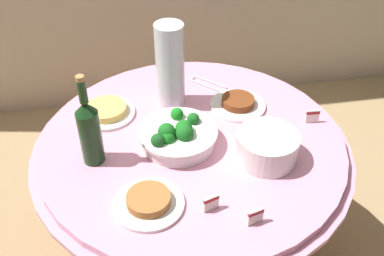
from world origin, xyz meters
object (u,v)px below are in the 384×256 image
(wine_bottle, at_px, (89,130))
(label_placard_mid, at_px, (313,116))
(broccoli_bowl, at_px, (178,136))
(label_placard_rear, at_px, (212,203))
(plate_stack, at_px, (267,147))
(food_plate_peanuts, at_px, (149,202))
(food_plate_stir_fry, at_px, (238,104))
(label_placard_front, at_px, (256,216))
(decorative_fruit_vase, at_px, (170,68))
(serving_tongs, at_px, (207,83))
(food_plate_noodles, at_px, (106,111))

(wine_bottle, relative_size, label_placard_mid, 6.11)
(broccoli_bowl, relative_size, label_placard_rear, 5.09)
(broccoli_bowl, relative_size, plate_stack, 1.33)
(plate_stack, bearing_deg, wine_bottle, 171.10)
(label_placard_rear, bearing_deg, food_plate_peanuts, 165.23)
(food_plate_stir_fry, relative_size, label_placard_front, 4.00)
(wine_bottle, relative_size, label_placard_rear, 6.11)
(decorative_fruit_vase, xyz_separation_m, serving_tongs, (0.17, 0.11, -0.16))
(wine_bottle, height_order, food_plate_stir_fry, wine_bottle)
(serving_tongs, xyz_separation_m, label_placard_rear, (-0.12, -0.69, 0.03))
(food_plate_peanuts, bearing_deg, decorative_fruit_vase, 75.10)
(broccoli_bowl, height_order, wine_bottle, wine_bottle)
(decorative_fruit_vase, distance_m, label_placard_front, 0.68)
(broccoli_bowl, xyz_separation_m, food_plate_noodles, (-0.25, 0.22, -0.02))
(label_placard_front, distance_m, label_placard_mid, 0.55)
(food_plate_noodles, bearing_deg, food_plate_peanuts, -76.52)
(plate_stack, distance_m, food_plate_noodles, 0.64)
(food_plate_noodles, distance_m, label_placard_rear, 0.62)
(label_placard_front, relative_size, label_placard_mid, 1.00)
(label_placard_rear, bearing_deg, label_placard_mid, 37.92)
(food_plate_stir_fry, xyz_separation_m, food_plate_noodles, (-0.51, 0.04, 0.00))
(label_placard_front, bearing_deg, decorative_fruit_vase, 103.90)
(food_plate_noodles, relative_size, label_placard_front, 4.00)
(plate_stack, xyz_separation_m, label_placard_rear, (-0.23, -0.20, -0.02))
(label_placard_rear, bearing_deg, label_placard_front, -32.11)
(decorative_fruit_vase, height_order, label_placard_front, decorative_fruit_vase)
(broccoli_bowl, bearing_deg, serving_tongs, 64.01)
(serving_tongs, relative_size, label_placard_mid, 2.64)
(broccoli_bowl, distance_m, plate_stack, 0.31)
(decorative_fruit_vase, relative_size, food_plate_peanuts, 1.55)
(food_plate_stir_fry, xyz_separation_m, label_placard_rear, (-0.21, -0.50, 0.02))
(food_plate_stir_fry, bearing_deg, label_placard_rear, -112.70)
(food_plate_stir_fry, bearing_deg, wine_bottle, -158.76)
(serving_tongs, bearing_deg, food_plate_stir_fry, -64.36)
(decorative_fruit_vase, height_order, food_plate_peanuts, decorative_fruit_vase)
(broccoli_bowl, relative_size, wine_bottle, 0.83)
(wine_bottle, xyz_separation_m, food_plate_noodles, (0.05, 0.25, -0.11))
(food_plate_stir_fry, distance_m, label_placard_front, 0.58)
(wine_bottle, distance_m, label_placard_rear, 0.46)
(label_placard_front, distance_m, label_placard_rear, 0.14)
(broccoli_bowl, xyz_separation_m, label_placard_rear, (0.06, -0.32, -0.01))
(decorative_fruit_vase, relative_size, serving_tongs, 2.34)
(food_plate_peanuts, height_order, label_placard_mid, label_placard_mid)
(food_plate_peanuts, bearing_deg, label_placard_rear, -14.77)
(plate_stack, bearing_deg, serving_tongs, 102.40)
(food_plate_peanuts, height_order, food_plate_noodles, food_plate_peanuts)
(plate_stack, relative_size, wine_bottle, 0.62)
(wine_bottle, height_order, food_plate_noodles, wine_bottle)
(serving_tongs, bearing_deg, label_placard_front, -90.62)
(plate_stack, height_order, decorative_fruit_vase, decorative_fruit_vase)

